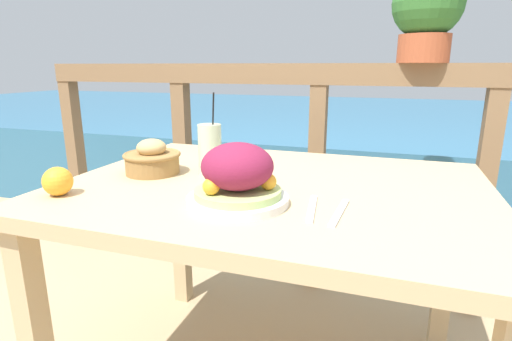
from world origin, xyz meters
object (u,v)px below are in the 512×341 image
Objects in this scene: drink_glass at (210,149)px; potted_plant at (427,11)px; salad_plate at (238,178)px; bread_basket at (152,159)px.

potted_plant reaches higher than drink_glass.
salad_plate is 0.30m from drink_glass.
salad_plate is at bearing -52.01° from drink_glass.
drink_glass is 1.43× the size of bread_basket.
potted_plant is (0.62, 0.67, 0.45)m from drink_glass.
potted_plant is (0.79, 0.72, 0.48)m from bread_basket.
bread_basket is at bearing -137.72° from potted_plant.
bread_basket is (-0.36, 0.18, -0.02)m from salad_plate.
potted_plant reaches higher than bread_basket.
drink_glass is at bearing 16.65° from bread_basket.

